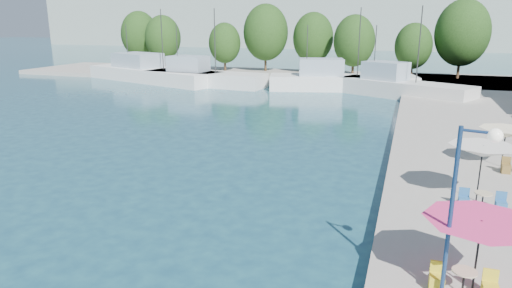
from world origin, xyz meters
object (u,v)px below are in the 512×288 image
(umbrella_white, at_px, (483,151))
(street_lamp, at_px, (468,184))
(trawler_02, at_px, (202,77))
(trawler_04, at_px, (399,88))
(umbrella_pink, at_px, (481,229))
(trawler_01, at_px, (151,73))
(trawler_03, at_px, (339,81))
(umbrella_cream, at_px, (506,133))

(umbrella_white, bearing_deg, street_lamp, -100.33)
(trawler_02, bearing_deg, trawler_04, 1.62)
(trawler_02, height_order, street_lamp, trawler_02)
(trawler_02, xyz_separation_m, umbrella_pink, (28.24, -41.52, 1.47))
(trawler_01, height_order, umbrella_white, trawler_01)
(trawler_03, relative_size, umbrella_cream, 6.80)
(trawler_02, xyz_separation_m, trawler_04, (24.91, -1.61, 0.00))
(trawler_02, xyz_separation_m, umbrella_white, (29.18, -33.99, 1.80))
(trawler_04, distance_m, street_lamp, 40.89)
(trawler_03, height_order, umbrella_pink, trawler_03)
(trawler_01, bearing_deg, trawler_03, 18.80)
(trawler_04, bearing_deg, umbrella_cream, -48.59)
(trawler_02, xyz_separation_m, umbrella_cream, (31.05, -28.17, 1.39))
(trawler_03, height_order, umbrella_cream, trawler_03)
(trawler_01, distance_m, umbrella_pink, 57.26)
(umbrella_pink, xyz_separation_m, umbrella_cream, (2.81, 13.34, -0.08))
(umbrella_white, xyz_separation_m, street_lamp, (-1.51, -8.30, 1.22))
(trawler_03, distance_m, trawler_04, 8.02)
(trawler_03, relative_size, trawler_04, 1.20)
(trawler_01, xyz_separation_m, umbrella_pink, (37.17, -43.53, 1.47))
(trawler_04, xyz_separation_m, umbrella_white, (4.27, -32.38, 1.80))
(trawler_04, relative_size, umbrella_cream, 5.68)
(trawler_03, xyz_separation_m, umbrella_white, (11.53, -35.78, 1.80))
(trawler_04, xyz_separation_m, umbrella_pink, (3.33, -39.90, 1.47))
(umbrella_pink, height_order, umbrella_white, umbrella_white)
(trawler_04, distance_m, umbrella_white, 32.71)
(umbrella_pink, height_order, umbrella_cream, umbrella_pink)
(umbrella_white, xyz_separation_m, umbrella_cream, (1.88, 5.82, -0.41))
(trawler_03, relative_size, umbrella_pink, 5.70)
(trawler_01, height_order, umbrella_pink, trawler_01)
(trawler_03, distance_m, street_lamp, 45.30)
(trawler_03, bearing_deg, trawler_01, 165.72)
(trawler_03, xyz_separation_m, umbrella_pink, (10.59, -43.30, 1.47))
(umbrella_white, bearing_deg, trawler_03, 107.86)
(umbrella_cream, bearing_deg, umbrella_pink, -101.90)
(trawler_01, relative_size, umbrella_pink, 7.10)
(trawler_02, bearing_deg, trawler_01, 172.59)
(trawler_01, relative_size, trawler_04, 1.49)
(umbrella_cream, bearing_deg, trawler_01, 142.94)
(trawler_02, bearing_deg, trawler_03, 11.10)
(trawler_01, bearing_deg, umbrella_pink, -30.21)
(trawler_04, bearing_deg, street_lamp, -57.74)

